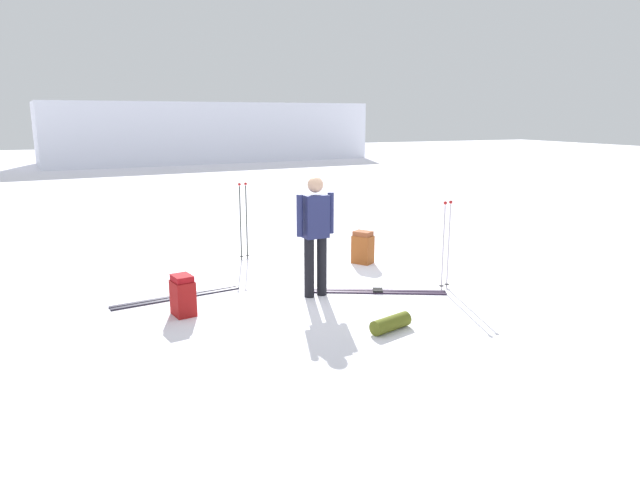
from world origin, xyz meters
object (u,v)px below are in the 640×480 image
ski_poles_planted_near (446,241)px  sleeping_mat_rolled (391,323)px  ski_pair_far (177,297)px  ski_poles_planted_far (243,217)px  backpack_bright (363,248)px  backpack_large_dark (183,296)px  skier_standing (315,230)px  ski_pair_near (378,292)px

ski_poles_planted_near → sleeping_mat_rolled: 2.04m
ski_pair_far → ski_poles_planted_near: (3.72, -1.12, 0.72)m
ski_pair_far → ski_poles_planted_far: 2.42m
backpack_bright → ski_poles_planted_far: 2.16m
ski_pair_far → backpack_large_dark: bearing=-92.6°
skier_standing → ski_pair_near: size_ratio=0.92×
ski_pair_far → backpack_bright: (3.29, 0.69, 0.26)m
backpack_bright → ski_poles_planted_far: bearing=149.4°
ski_poles_planted_near → skier_standing: bearing=166.7°
backpack_large_dark → ski_poles_planted_far: ski_poles_planted_far is taller
ski_pair_near → ski_poles_planted_far: 3.02m
ski_pair_near → backpack_large_dark: size_ratio=3.46×
ski_poles_planted_far → ski_poles_planted_near: bearing=-52.1°
ski_pair_far → sleeping_mat_rolled: sleeping_mat_rolled is taller
ski_pair_far → ski_poles_planted_near: ski_poles_planted_near is taller
backpack_large_dark → ski_poles_planted_near: (3.75, -0.37, 0.47)m
ski_pair_near → ski_pair_far: bearing=162.1°
backpack_large_dark → sleeping_mat_rolled: size_ratio=0.97×
ski_poles_planted_near → sleeping_mat_rolled: bearing=-143.8°
skier_standing → ski_poles_planted_near: skier_standing is taller
backpack_large_dark → ski_poles_planted_near: bearing=-5.6°
backpack_large_dark → ski_poles_planted_far: size_ratio=0.39×
sleeping_mat_rolled → backpack_bright: bearing=68.9°
skier_standing → backpack_large_dark: (-1.87, -0.08, -0.69)m
ski_pair_far → sleeping_mat_rolled: bearing=-46.4°
ski_pair_far → skier_standing: bearing=-20.0°
ski_pair_near → sleeping_mat_rolled: 1.50m
backpack_large_dark → ski_poles_planted_near: 3.80m
skier_standing → ski_pair_near: bearing=-13.2°
sleeping_mat_rolled → ski_poles_planted_far: bearing=99.6°
backpack_large_dark → ski_pair_near: bearing=-2.7°
backpack_bright → sleeping_mat_rolled: size_ratio=1.03×
ski_poles_planted_far → sleeping_mat_rolled: 4.14m
ski_pair_near → backpack_bright: 1.69m
ski_pair_far → ski_poles_planted_far: bearing=50.2°
ski_pair_far → backpack_large_dark: 0.79m
ski_poles_planted_near → ski_poles_planted_far: (-2.24, 2.88, 0.03)m
skier_standing → sleeping_mat_rolled: size_ratio=3.09×
ski_pair_near → ski_poles_planted_near: bearing=-13.4°
ski_pair_far → ski_poles_planted_far: (1.47, 1.77, 0.75)m
ski_pair_near → backpack_bright: size_ratio=3.26×
ski_poles_planted_far → sleeping_mat_rolled: bearing=-80.4°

